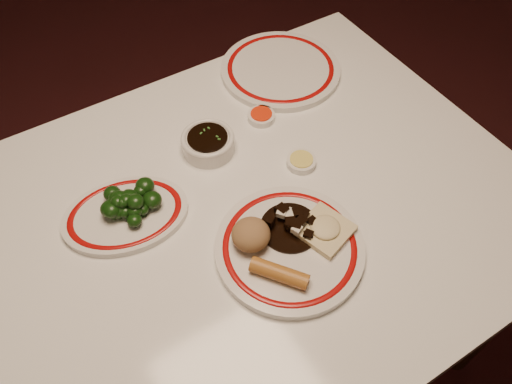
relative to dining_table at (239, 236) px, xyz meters
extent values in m
plane|color=black|center=(0.00, 0.00, -0.66)|extent=(7.00, 7.00, 0.00)
cube|color=white|center=(0.00, 0.00, 0.07)|extent=(1.20, 0.90, 0.04)
cylinder|color=black|center=(0.54, -0.39, -0.30)|extent=(0.06, 0.06, 0.71)
cylinder|color=black|center=(0.54, 0.39, -0.30)|extent=(0.06, 0.06, 0.71)
cylinder|color=silver|center=(0.04, -0.13, 0.10)|extent=(0.35, 0.35, 0.02)
torus|color=#9B0908|center=(0.04, -0.13, 0.11)|extent=(0.30, 0.30, 0.00)
ellipsoid|color=#987048|center=(-0.02, -0.08, 0.14)|extent=(0.07, 0.07, 0.05)
cylinder|color=#B4732C|center=(-0.02, -0.17, 0.12)|extent=(0.09, 0.10, 0.03)
cube|color=beige|center=(0.11, -0.14, 0.12)|extent=(0.11, 0.11, 0.01)
ellipsoid|color=beige|center=(0.11, -0.14, 0.13)|extent=(0.06, 0.06, 0.02)
cylinder|color=black|center=(0.06, -0.10, 0.11)|extent=(0.12, 0.12, 0.00)
cube|color=black|center=(0.07, -0.14, 0.12)|extent=(0.02, 0.02, 0.02)
cube|color=black|center=(0.06, -0.06, 0.12)|extent=(0.02, 0.02, 0.02)
cube|color=black|center=(0.10, -0.12, 0.12)|extent=(0.02, 0.02, 0.02)
cube|color=black|center=(0.07, -0.11, 0.12)|extent=(0.02, 0.02, 0.02)
cube|color=black|center=(0.08, -0.09, 0.13)|extent=(0.02, 0.02, 0.02)
cube|color=black|center=(0.06, -0.11, 0.12)|extent=(0.02, 0.02, 0.02)
cube|color=black|center=(0.08, -0.11, 0.13)|extent=(0.02, 0.02, 0.02)
cube|color=black|center=(0.06, -0.11, 0.13)|extent=(0.03, 0.03, 0.02)
cube|color=black|center=(0.03, -0.07, 0.13)|extent=(0.03, 0.03, 0.02)
cube|color=black|center=(0.05, -0.10, 0.13)|extent=(0.02, 0.02, 0.01)
cube|color=black|center=(0.06, -0.10, 0.13)|extent=(0.03, 0.03, 0.02)
cube|color=black|center=(0.09, -0.10, 0.12)|extent=(0.02, 0.02, 0.01)
cube|color=black|center=(0.07, -0.14, 0.13)|extent=(0.02, 0.02, 0.02)
cube|color=black|center=(0.06, -0.07, 0.13)|extent=(0.02, 0.02, 0.02)
cube|color=beige|center=(0.06, -0.07, 0.13)|extent=(0.02, 0.02, 0.01)
cube|color=beige|center=(0.06, -0.12, 0.13)|extent=(0.02, 0.02, 0.01)
cube|color=beige|center=(0.07, -0.08, 0.13)|extent=(0.02, 0.02, 0.01)
cube|color=beige|center=(0.07, -0.08, 0.13)|extent=(0.02, 0.02, 0.01)
torus|color=#9B0908|center=(-0.20, 0.11, 0.11)|extent=(0.26, 0.26, 0.00)
cylinder|color=#23471C|center=(-0.19, 0.07, 0.11)|extent=(0.01, 0.01, 0.01)
ellipsoid|color=black|center=(-0.19, 0.07, 0.12)|extent=(0.03, 0.03, 0.02)
cylinder|color=#23471C|center=(-0.15, 0.12, 0.11)|extent=(0.01, 0.01, 0.01)
ellipsoid|color=black|center=(-0.15, 0.12, 0.13)|extent=(0.03, 0.03, 0.02)
cylinder|color=#23471C|center=(-0.20, 0.11, 0.11)|extent=(0.01, 0.01, 0.01)
ellipsoid|color=black|center=(-0.20, 0.11, 0.13)|extent=(0.04, 0.04, 0.03)
cylinder|color=#23471C|center=(-0.22, 0.11, 0.11)|extent=(0.01, 0.01, 0.01)
ellipsoid|color=black|center=(-0.22, 0.11, 0.13)|extent=(0.04, 0.04, 0.03)
cylinder|color=#23471C|center=(-0.19, 0.10, 0.11)|extent=(0.01, 0.01, 0.01)
ellipsoid|color=black|center=(-0.19, 0.10, 0.13)|extent=(0.03, 0.03, 0.02)
cylinder|color=#23471C|center=(-0.14, 0.09, 0.11)|extent=(0.01, 0.01, 0.01)
ellipsoid|color=black|center=(-0.14, 0.09, 0.13)|extent=(0.04, 0.04, 0.03)
cylinder|color=#23471C|center=(-0.22, 0.11, 0.11)|extent=(0.01, 0.01, 0.01)
ellipsoid|color=black|center=(-0.22, 0.11, 0.13)|extent=(0.03, 0.03, 0.03)
cylinder|color=#23471C|center=(-0.18, 0.08, 0.11)|extent=(0.01, 0.01, 0.01)
ellipsoid|color=black|center=(-0.18, 0.08, 0.13)|extent=(0.03, 0.03, 0.02)
cylinder|color=#23471C|center=(-0.21, 0.10, 0.11)|extent=(0.01, 0.01, 0.01)
ellipsoid|color=black|center=(-0.21, 0.10, 0.13)|extent=(0.03, 0.03, 0.02)
cylinder|color=#23471C|center=(-0.22, 0.11, 0.11)|extent=(0.01, 0.01, 0.02)
ellipsoid|color=black|center=(-0.22, 0.11, 0.13)|extent=(0.04, 0.04, 0.03)
cylinder|color=#23471C|center=(-0.20, 0.09, 0.11)|extent=(0.01, 0.01, 0.01)
ellipsoid|color=black|center=(-0.20, 0.09, 0.13)|extent=(0.03, 0.03, 0.02)
cylinder|color=#23471C|center=(-0.19, 0.11, 0.11)|extent=(0.01, 0.01, 0.01)
ellipsoid|color=black|center=(-0.19, 0.11, 0.13)|extent=(0.03, 0.03, 0.03)
cylinder|color=#23471C|center=(-0.14, 0.13, 0.11)|extent=(0.01, 0.01, 0.01)
ellipsoid|color=black|center=(-0.14, 0.13, 0.13)|extent=(0.04, 0.04, 0.03)
cylinder|color=#23471C|center=(-0.21, 0.11, 0.11)|extent=(0.01, 0.01, 0.01)
ellipsoid|color=black|center=(-0.21, 0.11, 0.13)|extent=(0.04, 0.04, 0.03)
cylinder|color=#23471C|center=(-0.17, 0.08, 0.11)|extent=(0.01, 0.01, 0.01)
ellipsoid|color=black|center=(-0.17, 0.08, 0.12)|extent=(0.03, 0.03, 0.02)
cylinder|color=#23471C|center=(-0.20, 0.15, 0.11)|extent=(0.01, 0.01, 0.01)
ellipsoid|color=black|center=(-0.20, 0.15, 0.13)|extent=(0.03, 0.03, 0.03)
cylinder|color=#23471C|center=(-0.18, 0.11, 0.11)|extent=(0.01, 0.01, 0.02)
ellipsoid|color=black|center=(-0.18, 0.11, 0.13)|extent=(0.04, 0.04, 0.03)
ellipsoid|color=black|center=(-0.20, 0.12, 0.14)|extent=(0.03, 0.03, 0.03)
ellipsoid|color=black|center=(-0.17, 0.09, 0.15)|extent=(0.03, 0.03, 0.03)
ellipsoid|color=black|center=(-0.19, 0.10, 0.14)|extent=(0.03, 0.03, 0.02)
ellipsoid|color=black|center=(-0.20, 0.13, 0.14)|extent=(0.03, 0.03, 0.02)
ellipsoid|color=black|center=(-0.20, 0.11, 0.14)|extent=(0.03, 0.03, 0.02)
ellipsoid|color=black|center=(-0.19, 0.10, 0.14)|extent=(0.02, 0.02, 0.02)
cylinder|color=silver|center=(0.03, 0.18, 0.11)|extent=(0.11, 0.11, 0.04)
cylinder|color=black|center=(0.03, 0.18, 0.13)|extent=(0.09, 0.09, 0.00)
cylinder|color=silver|center=(0.18, 0.20, 0.10)|extent=(0.06, 0.06, 0.02)
cylinder|color=red|center=(0.18, 0.20, 0.11)|extent=(0.05, 0.05, 0.00)
cylinder|color=silver|center=(0.18, 0.04, 0.10)|extent=(0.06, 0.06, 0.02)
cylinder|color=#E1D05C|center=(0.18, 0.04, 0.11)|extent=(0.05, 0.05, 0.00)
cylinder|color=silver|center=(0.31, 0.32, 0.10)|extent=(0.40, 0.40, 0.02)
torus|color=#9B0908|center=(0.31, 0.32, 0.11)|extent=(0.34, 0.34, 0.00)
camera|label=1|loc=(-0.27, -0.51, 0.91)|focal=35.00mm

